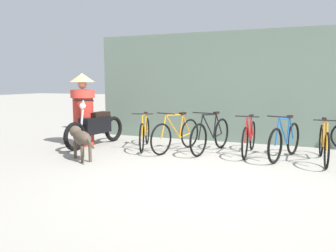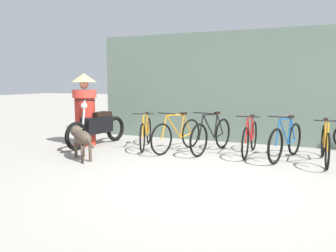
{
  "view_description": "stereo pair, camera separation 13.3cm",
  "coord_description": "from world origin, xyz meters",
  "px_view_note": "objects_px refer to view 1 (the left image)",
  "views": [
    {
      "loc": [
        1.21,
        -4.74,
        1.49
      ],
      "look_at": [
        -0.97,
        1.05,
        0.65
      ],
      "focal_mm": 35.0,
      "sensor_mm": 36.0,
      "label": 1
    },
    {
      "loc": [
        1.34,
        -4.69,
        1.49
      ],
      "look_at": [
        -0.97,
        1.05,
        0.65
      ],
      "focal_mm": 35.0,
      "sensor_mm": 36.0,
      "label": 2
    }
  ],
  "objects_px": {
    "bicycle_1": "(176,135)",
    "person_in_robes": "(83,108)",
    "bicycle_2": "(211,135)",
    "stray_dog": "(81,138)",
    "bicycle_5": "(324,144)",
    "bicycle_0": "(145,133)",
    "motorcycle": "(96,127)",
    "bicycle_4": "(285,141)",
    "bicycle_3": "(249,138)"
  },
  "relations": [
    {
      "from": "bicycle_0",
      "to": "bicycle_2",
      "type": "distance_m",
      "value": 1.5
    },
    {
      "from": "bicycle_3",
      "to": "bicycle_5",
      "type": "distance_m",
      "value": 1.4
    },
    {
      "from": "bicycle_3",
      "to": "person_in_robes",
      "type": "bearing_deg",
      "value": -82.18
    },
    {
      "from": "bicycle_0",
      "to": "bicycle_2",
      "type": "relative_size",
      "value": 0.94
    },
    {
      "from": "bicycle_1",
      "to": "bicycle_4",
      "type": "bearing_deg",
      "value": 110.2
    },
    {
      "from": "bicycle_2",
      "to": "person_in_robes",
      "type": "xyz_separation_m",
      "value": [
        -2.97,
        -0.31,
        0.53
      ]
    },
    {
      "from": "bicycle_5",
      "to": "motorcycle",
      "type": "bearing_deg",
      "value": -88.91
    },
    {
      "from": "bicycle_3",
      "to": "motorcycle",
      "type": "distance_m",
      "value": 3.49
    },
    {
      "from": "bicycle_4",
      "to": "bicycle_5",
      "type": "height_order",
      "value": "bicycle_4"
    },
    {
      "from": "bicycle_1",
      "to": "stray_dog",
      "type": "height_order",
      "value": "bicycle_1"
    },
    {
      "from": "motorcycle",
      "to": "stray_dog",
      "type": "height_order",
      "value": "motorcycle"
    },
    {
      "from": "bicycle_4",
      "to": "stray_dog",
      "type": "bearing_deg",
      "value": -50.31
    },
    {
      "from": "bicycle_5",
      "to": "stray_dog",
      "type": "bearing_deg",
      "value": -72.49
    },
    {
      "from": "bicycle_2",
      "to": "stray_dog",
      "type": "height_order",
      "value": "bicycle_2"
    },
    {
      "from": "bicycle_1",
      "to": "stray_dog",
      "type": "relative_size",
      "value": 1.56
    },
    {
      "from": "bicycle_5",
      "to": "bicycle_1",
      "type": "bearing_deg",
      "value": -89.5
    },
    {
      "from": "person_in_robes",
      "to": "bicycle_2",
      "type": "bearing_deg",
      "value": 143.81
    },
    {
      "from": "bicycle_3",
      "to": "person_in_robes",
      "type": "xyz_separation_m",
      "value": [
        -3.76,
        -0.38,
        0.55
      ]
    },
    {
      "from": "bicycle_0",
      "to": "person_in_robes",
      "type": "bearing_deg",
      "value": -99.36
    },
    {
      "from": "stray_dog",
      "to": "bicycle_5",
      "type": "bearing_deg",
      "value": -124.81
    },
    {
      "from": "motorcycle",
      "to": "person_in_robes",
      "type": "relative_size",
      "value": 1.15
    },
    {
      "from": "bicycle_4",
      "to": "bicycle_3",
      "type": "bearing_deg",
      "value": -85.1
    },
    {
      "from": "bicycle_0",
      "to": "bicycle_4",
      "type": "relative_size",
      "value": 1.01
    },
    {
      "from": "bicycle_1",
      "to": "bicycle_4",
      "type": "distance_m",
      "value": 2.2
    },
    {
      "from": "bicycle_3",
      "to": "bicycle_5",
      "type": "height_order",
      "value": "bicycle_5"
    },
    {
      "from": "bicycle_4",
      "to": "motorcycle",
      "type": "xyz_separation_m",
      "value": [
        -4.17,
        -0.15,
        0.09
      ]
    },
    {
      "from": "bicycle_2",
      "to": "bicycle_5",
      "type": "distance_m",
      "value": 2.17
    },
    {
      "from": "bicycle_0",
      "to": "motorcycle",
      "type": "relative_size",
      "value": 0.81
    },
    {
      "from": "bicycle_3",
      "to": "motorcycle",
      "type": "bearing_deg",
      "value": -82.77
    },
    {
      "from": "bicycle_3",
      "to": "motorcycle",
      "type": "height_order",
      "value": "motorcycle"
    },
    {
      "from": "motorcycle",
      "to": "person_in_robes",
      "type": "xyz_separation_m",
      "value": [
        -0.28,
        -0.06,
        0.45
      ]
    },
    {
      "from": "bicycle_0",
      "to": "bicycle_3",
      "type": "height_order",
      "value": "bicycle_3"
    },
    {
      "from": "bicycle_1",
      "to": "bicycle_2",
      "type": "height_order",
      "value": "bicycle_2"
    },
    {
      "from": "bicycle_1",
      "to": "person_in_robes",
      "type": "relative_size",
      "value": 0.94
    },
    {
      "from": "bicycle_1",
      "to": "bicycle_2",
      "type": "relative_size",
      "value": 0.94
    },
    {
      "from": "bicycle_2",
      "to": "bicycle_4",
      "type": "xyz_separation_m",
      "value": [
        1.48,
        -0.1,
        -0.01
      ]
    },
    {
      "from": "bicycle_1",
      "to": "person_in_robes",
      "type": "distance_m",
      "value": 2.32
    },
    {
      "from": "bicycle_2",
      "to": "motorcycle",
      "type": "xyz_separation_m",
      "value": [
        -2.69,
        -0.25,
        0.08
      ]
    },
    {
      "from": "bicycle_2",
      "to": "bicycle_3",
      "type": "relative_size",
      "value": 1.05
    },
    {
      "from": "bicycle_3",
      "to": "stray_dog",
      "type": "relative_size",
      "value": 1.58
    },
    {
      "from": "bicycle_4",
      "to": "bicycle_5",
      "type": "distance_m",
      "value": 0.69
    },
    {
      "from": "bicycle_2",
      "to": "person_in_robes",
      "type": "distance_m",
      "value": 3.03
    },
    {
      "from": "bicycle_0",
      "to": "motorcycle",
      "type": "distance_m",
      "value": 1.21
    },
    {
      "from": "bicycle_0",
      "to": "bicycle_1",
      "type": "xyz_separation_m",
      "value": [
        0.78,
        -0.07,
        0.01
      ]
    },
    {
      "from": "bicycle_0",
      "to": "bicycle_1",
      "type": "height_order",
      "value": "bicycle_1"
    },
    {
      "from": "bicycle_3",
      "to": "person_in_robes",
      "type": "relative_size",
      "value": 0.95
    },
    {
      "from": "person_in_robes",
      "to": "bicycle_1",
      "type": "bearing_deg",
      "value": 141.44
    },
    {
      "from": "motorcycle",
      "to": "bicycle_4",
      "type": "bearing_deg",
      "value": 100.74
    },
    {
      "from": "bicycle_0",
      "to": "bicycle_4",
      "type": "distance_m",
      "value": 2.98
    },
    {
      "from": "bicycle_4",
      "to": "motorcycle",
      "type": "relative_size",
      "value": 0.81
    }
  ]
}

